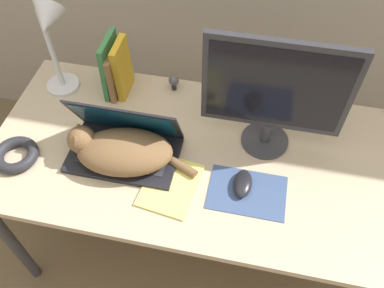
% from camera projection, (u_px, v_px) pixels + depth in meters
% --- Properties ---
extents(desk, '(1.40, 0.72, 0.71)m').
position_uv_depth(desk, '(186.00, 164.00, 1.49)').
color(desk, tan).
rests_on(desk, ground_plane).
extents(laptop, '(0.38, 0.23, 0.22)m').
position_uv_depth(laptop, '(125.00, 144.00, 1.41)').
color(laptop, black).
rests_on(laptop, desk).
extents(cat, '(0.45, 0.24, 0.14)m').
position_uv_depth(cat, '(121.00, 151.00, 1.37)').
color(cat, brown).
rests_on(cat, desk).
extents(external_monitor, '(0.47, 0.17, 0.45)m').
position_uv_depth(external_monitor, '(275.00, 93.00, 1.28)').
color(external_monitor, '#333338').
rests_on(external_monitor, desk).
extents(mousepad, '(0.26, 0.17, 0.00)m').
position_uv_depth(mousepad, '(247.00, 192.00, 1.34)').
color(mousepad, '#384C75').
rests_on(mousepad, desk).
extents(computer_mouse, '(0.06, 0.11, 0.03)m').
position_uv_depth(computer_mouse, '(243.00, 184.00, 1.34)').
color(computer_mouse, black).
rests_on(computer_mouse, mousepad).
extents(book_row, '(0.08, 0.16, 0.24)m').
position_uv_depth(book_row, '(116.00, 68.00, 1.55)').
color(book_row, '#387A42').
rests_on(book_row, desk).
extents(desk_lamp, '(0.17, 0.17, 0.42)m').
position_uv_depth(desk_lamp, '(50.00, 34.00, 1.40)').
color(desk_lamp, silver).
rests_on(desk_lamp, desk).
extents(cable_coil, '(0.16, 0.16, 0.04)m').
position_uv_depth(cable_coil, '(16.00, 155.00, 1.41)').
color(cable_coil, '#232328').
rests_on(cable_coil, desk).
extents(notepad, '(0.20, 0.24, 0.01)m').
position_uv_depth(notepad, '(171.00, 185.00, 1.35)').
color(notepad, '#E5DB6B').
rests_on(notepad, desk).
extents(webcam, '(0.04, 0.04, 0.07)m').
position_uv_depth(webcam, '(174.00, 81.00, 1.60)').
color(webcam, '#232328').
rests_on(webcam, desk).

